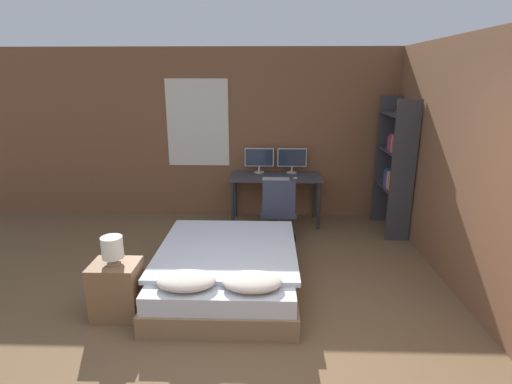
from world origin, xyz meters
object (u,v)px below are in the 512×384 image
bookshelf (396,162)px  keyboard (276,179)px  desk (276,182)px  office_chair (278,216)px  bedside_lamp (112,248)px  monitor_right (292,159)px  monitor_left (259,159)px  nightstand (117,290)px  computer_mouse (295,178)px  bed (227,269)px

bookshelf → keyboard: bearing=175.2°
desk → bookshelf: bearing=-11.9°
office_chair → bookshelf: size_ratio=0.47×
bedside_lamp → monitor_right: bearing=57.2°
bedside_lamp → desk: (1.58, 2.64, -0.04)m
monitor_left → monitor_right: (0.52, 0.00, 0.00)m
nightstand → desk: desk is taller
desk → monitor_left: size_ratio=3.03×
bedside_lamp → keyboard: 2.89m
office_chair → bookshelf: bearing=12.7°
nightstand → monitor_right: 3.48m
monitor_right → computer_mouse: monitor_right is taller
bedside_lamp → computer_mouse: bearing=52.2°
desk → keyboard: size_ratio=3.49×
desk → keyboard: (0.00, -0.22, 0.11)m
nightstand → monitor_left: bearing=65.2°
monitor_left → computer_mouse: monitor_left is taller
bedside_lamp → nightstand: bearing=-90.0°
desk → monitor_right: 0.47m
keyboard → monitor_right: bearing=59.3°
bedside_lamp → computer_mouse: size_ratio=3.90×
bed → desk: desk is taller
monitor_left → keyboard: (0.26, -0.44, -0.22)m
desk → office_chair: size_ratio=1.53×
monitor_left → office_chair: (0.29, -0.97, -0.62)m
keyboard → office_chair: (0.03, -0.53, -0.40)m
bed → desk: (0.56, 2.10, 0.44)m
bookshelf → computer_mouse: bearing=174.3°
monitor_left → computer_mouse: 0.74m
desk → office_chair: 0.80m
keyboard → bookshelf: size_ratio=0.20×
computer_mouse → bookshelf: bookshelf is taller
bedside_lamp → office_chair: (1.61, 1.89, -0.34)m
bed → monitor_left: size_ratio=4.11×
nightstand → bedside_lamp: bedside_lamp is taller
keyboard → computer_mouse: (0.29, 0.00, 0.01)m
nightstand → computer_mouse: bearing=52.2°
bedside_lamp → keyboard: size_ratio=0.68×
nightstand → monitor_left: (1.32, 2.86, 0.72)m
bed → computer_mouse: (0.85, 1.88, 0.56)m
bed → nightstand: size_ratio=3.46×
desk → computer_mouse: bearing=-36.9°
desk → nightstand: bearing=-120.9°
bedside_lamp → bookshelf: (3.31, 2.27, 0.36)m
monitor_right → keyboard: (-0.26, -0.44, -0.22)m
computer_mouse → monitor_left: bearing=141.4°
bed → bookshelf: 2.99m
computer_mouse → bed: bearing=-114.5°
bedside_lamp → keyboard: bearing=56.8°
keyboard → desk: bearing=90.0°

